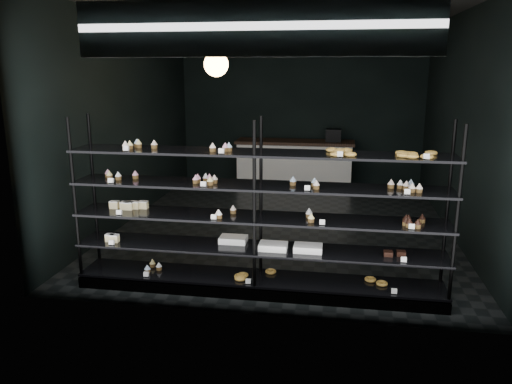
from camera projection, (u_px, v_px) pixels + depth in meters
The scene contains 5 objects.
room at pixel (286, 123), 7.49m from camera, with size 5.01×6.01×3.20m.
display_shelf at pixel (256, 237), 5.39m from camera, with size 4.00×0.50×1.91m.
signage at pixel (253, 28), 4.41m from camera, with size 3.30×0.05×0.50m.
pendant_lamp at pixel (216, 64), 6.53m from camera, with size 0.32×0.32×0.89m.
service_counter at pixel (295, 164), 10.16m from camera, with size 2.37×0.65×1.23m.
Camera 1 is at (0.77, -7.49, 2.41)m, focal length 35.00 mm.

